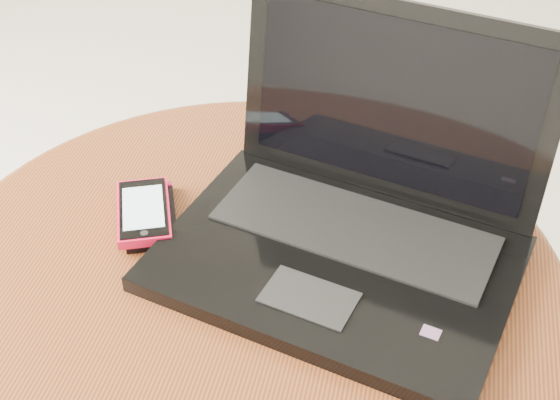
# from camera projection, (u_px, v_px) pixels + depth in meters

# --- Properties ---
(table) EXTENTS (0.67, 0.67, 0.53)m
(table) POSITION_uv_depth(u_px,v_px,m) (246.00, 342.00, 0.86)
(table) COLOR #632813
(table) RESTS_ON ground
(laptop) EXTENTS (0.40, 0.36, 0.23)m
(laptop) POSITION_uv_depth(u_px,v_px,m) (353.00, 215.00, 0.79)
(laptop) COLOR black
(laptop) RESTS_ON table
(phone_black) EXTENTS (0.09, 0.12, 0.01)m
(phone_black) POSITION_uv_depth(u_px,v_px,m) (150.00, 216.00, 0.85)
(phone_black) COLOR black
(phone_black) RESTS_ON table
(phone_pink) EXTENTS (0.09, 0.12, 0.01)m
(phone_pink) POSITION_uv_depth(u_px,v_px,m) (144.00, 211.00, 0.84)
(phone_pink) COLOR red
(phone_pink) RESTS_ON phone_black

